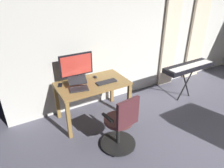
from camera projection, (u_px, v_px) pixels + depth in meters
The scene contains 11 objects.
back_room_partition at pixel (149, 33), 4.39m from camera, with size 6.22×0.10×2.65m, color silver.
curtain_left_panel at pixel (198, 32), 5.03m from camera, with size 0.53×0.06×2.41m, color beige.
curtain_right_panel at pixel (170, 37), 4.61m from camera, with size 0.42×0.06×2.41m, color beige.
desk at pixel (93, 88), 3.58m from camera, with size 1.25×0.73×0.74m.
office_chair at pixel (121, 125), 2.96m from camera, with size 0.56×0.56×0.94m.
computer_monitor at pixel (76, 66), 3.52m from camera, with size 0.61×0.18×0.50m.
computer_keyboard at pixel (106, 82), 3.54m from camera, with size 0.38×0.12×0.02m, color #232328.
laptop at pixel (78, 86), 3.33m from camera, with size 0.37×0.37×0.16m.
computer_mouse at pixel (95, 77), 3.71m from camera, with size 0.06×0.10×0.04m, color #232328.
cell_phone_by_monitor at pixel (60, 85), 3.45m from camera, with size 0.07×0.14×0.01m, color black.
piano_keyboard at pixel (189, 68), 4.15m from camera, with size 1.23×0.35×0.81m.
Camera 1 is at (2.91, 0.39, 2.32)m, focal length 31.98 mm.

